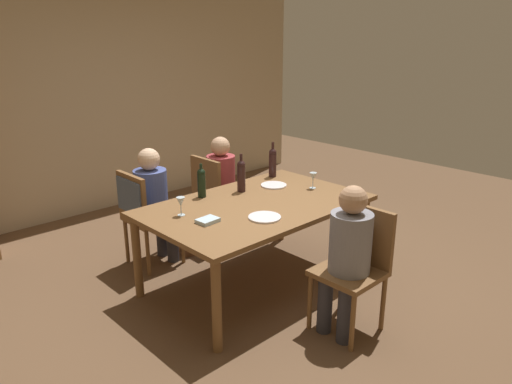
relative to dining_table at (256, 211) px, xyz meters
The scene contains 18 objects.
ground_plane 0.68m from the dining_table, ahead, with size 10.00×10.00×0.00m, color brown.
rear_room_partition 2.87m from the dining_table, 90.00° to the left, with size 6.40×0.12×2.70m, color tan.
dining_table is the anchor object (origin of this frame).
chair_near 0.98m from the dining_table, 84.84° to the right, with size 0.44×0.44×0.92m.
chair_far_right 1.03m from the dining_table, 71.05° to the left, with size 0.44×0.44×0.92m.
chair_far_left 1.11m from the dining_table, 119.33° to the left, with size 0.46×0.44×0.92m.
person_woman_host 0.97m from the dining_table, 91.53° to the right, with size 0.35×0.30×1.12m.
person_man_bearded 1.06m from the dining_table, 65.29° to the left, with size 0.34×0.30×1.11m.
person_man_guest 1.04m from the dining_table, 112.14° to the left, with size 0.35×0.30×1.13m.
wine_bottle_tall_green 0.42m from the dining_table, 68.34° to the left, with size 0.07×0.07×0.35m.
wine_bottle_dark_red 0.54m from the dining_table, 116.54° to the left, with size 0.07×0.07×0.30m.
wine_bottle_short_olive 0.85m from the dining_table, 34.74° to the left, with size 0.07×0.07×0.35m.
wine_glass_near_left 0.69m from the dining_table, ahead, with size 0.07×0.07×0.15m.
wine_glass_centre 0.67m from the dining_table, 161.93° to the left, with size 0.07×0.07×0.15m.
dinner_plate_host 0.52m from the dining_table, 27.55° to the left, with size 0.24×0.24×0.01m, color white.
dinner_plate_guest_left 0.36m from the dining_table, 122.71° to the right, with size 0.25×0.25×0.01m, color white.
folded_napkin 0.57m from the dining_table, behind, with size 0.16×0.12×0.03m, color #ADC6D6.
handbag 1.12m from the dining_table, 94.06° to the left, with size 0.28×0.12×0.22m, color brown.
Camera 1 is at (-2.64, -2.76, 2.10)m, focal length 33.89 mm.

